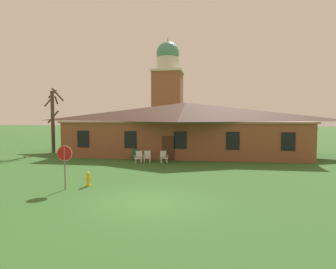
{
  "coord_description": "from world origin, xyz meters",
  "views": [
    {
      "loc": [
        2.75,
        -12.3,
        3.82
      ],
      "look_at": [
        -0.36,
        7.84,
        2.53
      ],
      "focal_mm": 30.98,
      "sensor_mm": 36.0,
      "label": 1
    }
  ],
  "objects_px": {
    "lawn_chair_left_end": "(147,156)",
    "fire_hydrant": "(88,179)",
    "lawn_chair_middle": "(164,156)",
    "lawn_chair_by_porch": "(135,154)",
    "stop_sign": "(65,158)",
    "lawn_chair_near_door": "(139,157)"
  },
  "relations": [
    {
      "from": "lawn_chair_by_porch",
      "to": "fire_hydrant",
      "type": "relative_size",
      "value": 1.21
    },
    {
      "from": "stop_sign",
      "to": "fire_hydrant",
      "type": "relative_size",
      "value": 2.92
    },
    {
      "from": "fire_hydrant",
      "to": "lawn_chair_by_porch",
      "type": "bearing_deg",
      "value": 89.94
    },
    {
      "from": "stop_sign",
      "to": "lawn_chair_left_end",
      "type": "distance_m",
      "value": 9.75
    },
    {
      "from": "lawn_chair_near_door",
      "to": "fire_hydrant",
      "type": "relative_size",
      "value": 1.21
    },
    {
      "from": "stop_sign",
      "to": "lawn_chair_middle",
      "type": "relative_size",
      "value": 2.41
    },
    {
      "from": "lawn_chair_middle",
      "to": "fire_hydrant",
      "type": "height_order",
      "value": "lawn_chair_middle"
    },
    {
      "from": "lawn_chair_by_porch",
      "to": "fire_hydrant",
      "type": "xyz_separation_m",
      "value": [
        -0.01,
        -9.65,
        -0.12
      ]
    },
    {
      "from": "lawn_chair_near_door",
      "to": "lawn_chair_left_end",
      "type": "bearing_deg",
      "value": 26.94
    },
    {
      "from": "lawn_chair_left_end",
      "to": "lawn_chair_middle",
      "type": "bearing_deg",
      "value": 3.49
    },
    {
      "from": "stop_sign",
      "to": "lawn_chair_left_end",
      "type": "height_order",
      "value": "stop_sign"
    },
    {
      "from": "lawn_chair_left_end",
      "to": "fire_hydrant",
      "type": "height_order",
      "value": "lawn_chair_left_end"
    },
    {
      "from": "stop_sign",
      "to": "lawn_chair_by_porch",
      "type": "xyz_separation_m",
      "value": [
        0.88,
        10.54,
        -1.14
      ]
    },
    {
      "from": "lawn_chair_near_door",
      "to": "lawn_chair_middle",
      "type": "bearing_deg",
      "value": 11.5
    },
    {
      "from": "lawn_chair_near_door",
      "to": "stop_sign",
      "type": "bearing_deg",
      "value": -99.87
    },
    {
      "from": "lawn_chair_by_porch",
      "to": "lawn_chair_middle",
      "type": "relative_size",
      "value": 1.0
    },
    {
      "from": "stop_sign",
      "to": "lawn_chair_middle",
      "type": "bearing_deg",
      "value": 69.31
    },
    {
      "from": "lawn_chair_near_door",
      "to": "lawn_chair_middle",
      "type": "xyz_separation_m",
      "value": [
        2.01,
        0.41,
        0.0
      ]
    },
    {
      "from": "lawn_chair_by_porch",
      "to": "lawn_chair_near_door",
      "type": "xyz_separation_m",
      "value": [
        0.71,
        -1.44,
        0.0
      ]
    },
    {
      "from": "lawn_chair_left_end",
      "to": "lawn_chair_middle",
      "type": "relative_size",
      "value": 1.0
    },
    {
      "from": "lawn_chair_by_porch",
      "to": "lawn_chair_left_end",
      "type": "height_order",
      "value": "same"
    },
    {
      "from": "lawn_chair_by_porch",
      "to": "lawn_chair_middle",
      "type": "height_order",
      "value": "same"
    }
  ]
}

